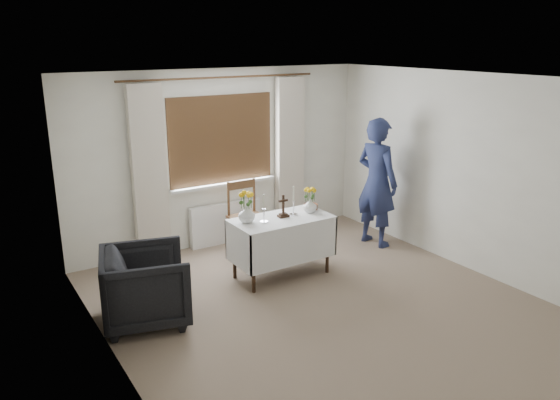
# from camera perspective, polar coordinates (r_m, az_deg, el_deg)

# --- Properties ---
(ground) EXTENTS (5.00, 5.00, 0.00)m
(ground) POSITION_cam_1_polar(r_m,az_deg,el_deg) (6.22, 4.67, -11.17)
(ground) COLOR gray
(ground) RESTS_ON ground
(altar_table) EXTENTS (1.24, 0.64, 0.76)m
(altar_table) POSITION_cam_1_polar(r_m,az_deg,el_deg) (6.84, 0.16, -4.93)
(altar_table) COLOR white
(altar_table) RESTS_ON ground
(wooden_chair) EXTENTS (0.47, 0.47, 1.02)m
(wooden_chair) POSITION_cam_1_polar(r_m,az_deg,el_deg) (7.49, -3.28, -1.99)
(wooden_chair) COLOR #4E2D1A
(wooden_chair) RESTS_ON ground
(armchair) EXTENTS (1.07, 1.06, 0.80)m
(armchair) POSITION_cam_1_polar(r_m,az_deg,el_deg) (5.93, -13.84, -8.74)
(armchair) COLOR black
(armchair) RESTS_ON ground
(person) EXTENTS (0.54, 0.73, 1.85)m
(person) POSITION_cam_1_polar(r_m,az_deg,el_deg) (7.86, 10.09, 1.83)
(person) COLOR navy
(person) RESTS_ON ground
(radiator) EXTENTS (1.10, 0.10, 0.60)m
(radiator) POSITION_cam_1_polar(r_m,az_deg,el_deg) (8.00, -5.69, -2.39)
(radiator) COLOR white
(radiator) RESTS_ON ground
(wooden_cross) EXTENTS (0.14, 0.10, 0.28)m
(wooden_cross) POSITION_cam_1_polar(r_m,az_deg,el_deg) (6.71, 0.34, -0.64)
(wooden_cross) COLOR black
(wooden_cross) RESTS_ON altar_table
(candlestick_left) EXTENTS (0.13, 0.13, 0.35)m
(candlestick_left) POSITION_cam_1_polar(r_m,az_deg,el_deg) (6.52, -1.69, -0.88)
(candlestick_left) COLOR white
(candlestick_left) RESTS_ON altar_table
(candlestick_right) EXTENTS (0.12, 0.12, 0.37)m
(candlestick_right) POSITION_cam_1_polar(r_m,az_deg,el_deg) (6.78, 1.43, -0.08)
(candlestick_right) COLOR white
(candlestick_right) RESTS_ON altar_table
(flower_vase_left) EXTENTS (0.26, 0.26, 0.21)m
(flower_vase_left) POSITION_cam_1_polar(r_m,az_deg,el_deg) (6.53, -3.50, -1.47)
(flower_vase_left) COLOR silver
(flower_vase_left) RESTS_ON altar_table
(flower_vase_right) EXTENTS (0.22, 0.22, 0.18)m
(flower_vase_right) POSITION_cam_1_polar(r_m,az_deg,el_deg) (6.92, 3.16, -0.58)
(flower_vase_right) COLOR silver
(flower_vase_right) RESTS_ON altar_table
(wicker_basket) EXTENTS (0.19, 0.19, 0.07)m
(wicker_basket) POSITION_cam_1_polar(r_m,az_deg,el_deg) (7.07, 3.22, -0.68)
(wicker_basket) COLOR brown
(wicker_basket) RESTS_ON altar_table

